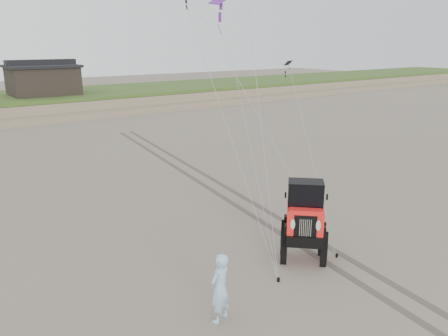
# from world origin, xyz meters

# --- Properties ---
(ground) EXTENTS (160.00, 160.00, 0.00)m
(ground) POSITION_xyz_m (0.00, 0.00, 0.00)
(ground) COLOR #6B6054
(ground) RESTS_ON ground
(dune_ridge) EXTENTS (160.00, 14.25, 1.73)m
(dune_ridge) POSITION_xyz_m (0.00, 37.50, 0.82)
(dune_ridge) COLOR #7A6B54
(dune_ridge) RESTS_ON ground
(cabin) EXTENTS (6.40, 5.40, 3.35)m
(cabin) POSITION_xyz_m (2.00, 37.00, 3.24)
(cabin) COLOR black
(cabin) RESTS_ON dune_ridge
(jeep) EXTENTS (5.51, 5.58, 2.04)m
(jeep) POSITION_xyz_m (-0.04, 0.34, 1.02)
(jeep) COLOR #FF221D
(jeep) RESTS_ON ground
(man) EXTENTS (0.76, 0.62, 1.79)m
(man) POSITION_xyz_m (-3.94, -0.62, 0.90)
(man) COLOR #80A2C7
(man) RESTS_ON ground
(stake_main) EXTENTS (0.08, 0.08, 0.12)m
(stake_main) POSITION_xyz_m (-1.54, -0.15, 0.06)
(stake_main) COLOR black
(stake_main) RESTS_ON ground
(stake_aux) EXTENTS (0.08, 0.08, 0.12)m
(stake_aux) POSITION_xyz_m (0.99, -0.17, 0.06)
(stake_aux) COLOR black
(stake_aux) RESTS_ON ground
(tire_tracks) EXTENTS (5.22, 29.74, 0.01)m
(tire_tracks) POSITION_xyz_m (2.00, 8.00, 0.00)
(tire_tracks) COLOR #4C443D
(tire_tracks) RESTS_ON ground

